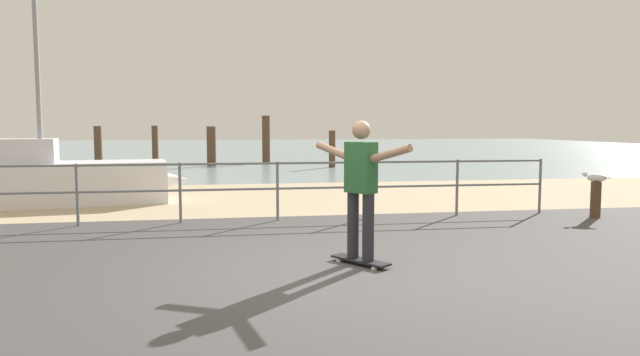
% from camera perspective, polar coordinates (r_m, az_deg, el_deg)
% --- Properties ---
extents(ground_plane, '(24.00, 10.00, 0.04)m').
position_cam_1_polar(ground_plane, '(5.83, 3.27, -11.56)').
color(ground_plane, '#474444').
rests_on(ground_plane, ground).
extents(beach_strip, '(24.00, 6.00, 0.04)m').
position_cam_1_polar(beach_strip, '(13.60, -4.32, -1.90)').
color(beach_strip, tan).
rests_on(beach_strip, ground).
extents(sea_surface, '(72.00, 50.00, 0.04)m').
position_cam_1_polar(sea_surface, '(41.49, -7.97, 2.84)').
color(sea_surface, '#849EA3').
rests_on(sea_surface, ground).
extents(railing_fence, '(11.63, 0.05, 1.05)m').
position_cam_1_polar(railing_fence, '(10.08, -8.88, -0.43)').
color(railing_fence, slate).
rests_on(railing_fence, ground).
extents(sailboat, '(5.05, 2.02, 4.66)m').
position_cam_1_polar(sailboat, '(13.36, -23.65, -0.22)').
color(sailboat, silver).
rests_on(sailboat, ground).
extents(skateboard, '(0.62, 0.77, 0.08)m').
position_cam_1_polar(skateboard, '(7.02, 3.98, -8.08)').
color(skateboard, black).
rests_on(skateboard, ground).
extents(skateboarder, '(0.90, 1.24, 1.65)m').
position_cam_1_polar(skateboarder, '(6.87, 4.03, -0.34)').
color(skateboarder, '#26262B').
rests_on(skateboarder, skateboard).
extents(bollard_short, '(0.18, 0.18, 0.67)m').
position_cam_1_polar(bollard_short, '(11.57, 25.42, -1.98)').
color(bollard_short, '#513826').
rests_on(bollard_short, ground).
extents(seagull, '(0.43, 0.32, 0.18)m').
position_cam_1_polar(seagull, '(11.53, 25.41, 0.05)').
color(seagull, white).
rests_on(seagull, bollard_short).
extents(groyne_post_0, '(0.32, 0.32, 1.64)m').
position_cam_1_polar(groyne_post_0, '(26.13, -20.94, 2.99)').
color(groyne_post_0, '#513826').
rests_on(groyne_post_0, ground).
extents(groyne_post_1, '(0.26, 0.26, 1.66)m').
position_cam_1_polar(groyne_post_1, '(25.47, -15.87, 3.10)').
color(groyne_post_1, '#513826').
rests_on(groyne_post_1, ground).
extents(groyne_post_2, '(0.37, 0.37, 1.63)m').
position_cam_1_polar(groyne_post_2, '(24.09, -10.61, 3.06)').
color(groyne_post_2, '#513826').
rests_on(groyne_post_2, ground).
extents(groyne_post_3, '(0.35, 0.35, 2.09)m').
position_cam_1_polar(groyne_post_3, '(25.73, -5.31, 3.78)').
color(groyne_post_3, '#513826').
rests_on(groyne_post_3, ground).
extents(groyne_post_4, '(0.26, 0.26, 1.47)m').
position_cam_1_polar(groyne_post_4, '(22.91, 1.20, 2.85)').
color(groyne_post_4, '#513826').
rests_on(groyne_post_4, ground).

